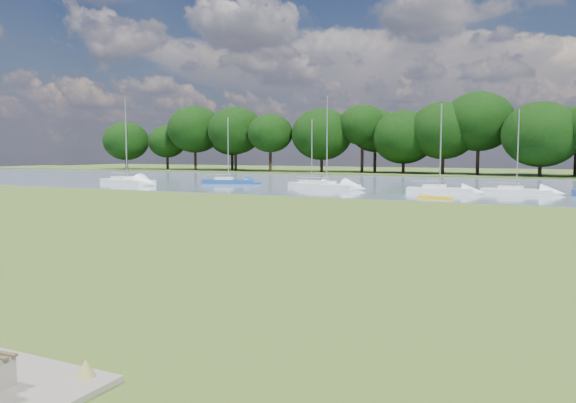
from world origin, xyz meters
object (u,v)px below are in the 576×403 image
at_px(sailboat_9, 311,183).
at_px(sailboat_5, 228,180).
at_px(sailboat_7, 326,184).
at_px(kayak, 435,198).
at_px(sailboat_8, 516,189).
at_px(sailboat_6, 127,180).
at_px(sailboat_4, 439,188).

bearing_deg(sailboat_9, sailboat_5, -163.26).
bearing_deg(sailboat_9, sailboat_7, -2.20).
xyz_separation_m(kayak, sailboat_8, (5.07, 8.66, 0.26)).
xyz_separation_m(sailboat_6, sailboat_9, (20.62, 4.00, -0.08)).
bearing_deg(sailboat_4, sailboat_8, 14.53).
xyz_separation_m(sailboat_5, sailboat_9, (10.85, -1.46, -0.03)).
bearing_deg(kayak, sailboat_7, 159.40).
distance_m(sailboat_4, sailboat_7, 11.35).
distance_m(sailboat_6, sailboat_9, 21.01).
height_order(kayak, sailboat_7, sailboat_7).
bearing_deg(sailboat_5, sailboat_6, -172.88).
relative_size(sailboat_7, sailboat_9, 1.31).
xyz_separation_m(kayak, sailboat_6, (-34.83, 4.94, 0.37)).
bearing_deg(sailboat_8, kayak, -118.05).
bearing_deg(sailboat_8, sailboat_7, -175.26).
xyz_separation_m(kayak, sailboat_5, (-25.06, 10.41, 0.31)).
xyz_separation_m(sailboat_7, sailboat_8, (17.23, 0.74, -0.05)).
xyz_separation_m(kayak, sailboat_4, (-0.94, 6.21, 0.33)).
height_order(kayak, sailboat_5, sailboat_5).
bearing_deg(sailboat_4, sailboat_7, 163.73).
relative_size(sailboat_8, sailboat_9, 1.06).
height_order(sailboat_4, sailboat_9, sailboat_4).
relative_size(sailboat_5, sailboat_9, 1.08).
height_order(sailboat_6, sailboat_7, sailboat_6).
relative_size(kayak, sailboat_9, 0.38).
bearing_deg(sailboat_4, sailboat_9, 160.75).
xyz_separation_m(sailboat_8, sailboat_9, (-19.27, 0.28, 0.02)).
distance_m(kayak, sailboat_6, 35.18).
xyz_separation_m(sailboat_5, sailboat_8, (30.12, -1.74, -0.05)).
height_order(sailboat_7, sailboat_9, sailboat_7).
bearing_deg(sailboat_6, sailboat_7, 23.59).
height_order(sailboat_6, sailboat_9, sailboat_6).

